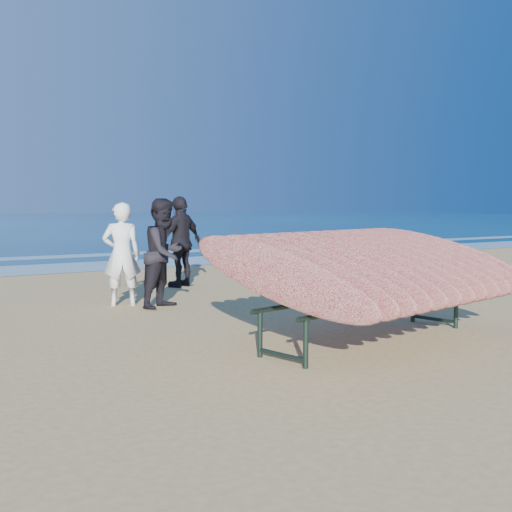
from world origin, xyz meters
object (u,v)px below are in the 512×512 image
at_px(person_dark_b, 181,242).
at_px(person_dark_a, 165,253).
at_px(person_white, 122,254).
at_px(surfboard_rack, 369,266).

bearing_deg(person_dark_b, person_dark_a, 35.51).
relative_size(person_white, person_dark_a, 0.96).
xyz_separation_m(person_white, person_dark_b, (1.81, 1.58, 0.06)).
xyz_separation_m(surfboard_rack, person_dark_a, (-1.01, 3.58, -0.04)).
bearing_deg(person_dark_a, person_white, 102.15).
bearing_deg(person_white, person_dark_b, -121.81).
relative_size(person_white, person_dark_b, 0.93).
bearing_deg(person_dark_a, surfboard_rack, -104.85).
xyz_separation_m(surfboard_rack, person_white, (-1.52, 4.12, -0.07)).
height_order(surfboard_rack, person_dark_a, person_dark_a).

